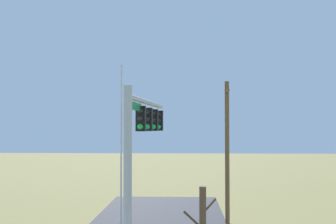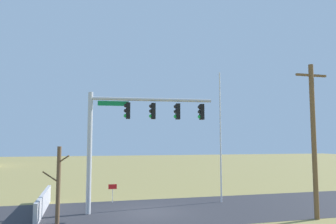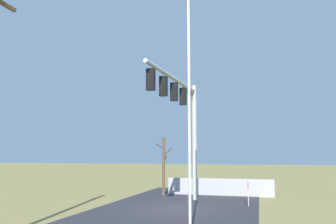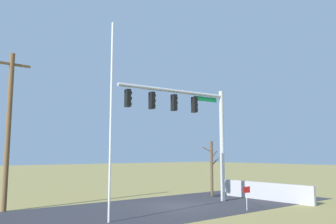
{
  "view_description": "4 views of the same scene",
  "coord_description": "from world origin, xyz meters",
  "px_view_note": "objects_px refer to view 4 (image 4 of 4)",
  "views": [
    {
      "loc": [
        17.93,
        1.6,
        5.55
      ],
      "look_at": [
        -0.86,
        0.85,
        6.24
      ],
      "focal_mm": 47.34,
      "sensor_mm": 36.0,
      "label": 1
    },
    {
      "loc": [
        3.88,
        18.93,
        4.06
      ],
      "look_at": [
        -1.32,
        -0.58,
        5.94
      ],
      "focal_mm": 34.57,
      "sensor_mm": 36.0,
      "label": 2
    },
    {
      "loc": [
        -16.6,
        -4.11,
        2.67
      ],
      "look_at": [
        -0.14,
        0.4,
        4.88
      ],
      "focal_mm": 35.45,
      "sensor_mm": 36.0,
      "label": 3
    },
    {
      "loc": [
        -12.8,
        -15.16,
        2.92
      ],
      "look_at": [
        -0.32,
        0.51,
        5.4
      ],
      "focal_mm": 36.41,
      "sensor_mm": 36.0,
      "label": 4
    }
  ],
  "objects_px": {
    "utility_pole": "(8,127)",
    "open_sign": "(247,193)",
    "flagpole": "(111,119)",
    "bare_tree": "(212,167)",
    "signal_mast": "(192,118)"
  },
  "relations": [
    {
      "from": "flagpole",
      "to": "bare_tree",
      "type": "relative_size",
      "value": 2.32
    },
    {
      "from": "utility_pole",
      "to": "open_sign",
      "type": "relative_size",
      "value": 6.82
    },
    {
      "from": "flagpole",
      "to": "utility_pole",
      "type": "distance_m",
      "value": 6.5
    },
    {
      "from": "utility_pole",
      "to": "open_sign",
      "type": "bearing_deg",
      "value": -36.84
    },
    {
      "from": "signal_mast",
      "to": "utility_pole",
      "type": "height_order",
      "value": "utility_pole"
    },
    {
      "from": "signal_mast",
      "to": "open_sign",
      "type": "height_order",
      "value": "signal_mast"
    },
    {
      "from": "open_sign",
      "to": "utility_pole",
      "type": "bearing_deg",
      "value": 143.16
    },
    {
      "from": "utility_pole",
      "to": "bare_tree",
      "type": "relative_size",
      "value": 2.16
    },
    {
      "from": "signal_mast",
      "to": "utility_pole",
      "type": "xyz_separation_m",
      "value": [
        -9.33,
        4.12,
        -0.74
      ]
    },
    {
      "from": "utility_pole",
      "to": "bare_tree",
      "type": "distance_m",
      "value": 13.53
    },
    {
      "from": "flagpole",
      "to": "utility_pole",
      "type": "relative_size",
      "value": 1.07
    },
    {
      "from": "flagpole",
      "to": "bare_tree",
      "type": "height_order",
      "value": "flagpole"
    },
    {
      "from": "open_sign",
      "to": "bare_tree",
      "type": "bearing_deg",
      "value": 60.49
    },
    {
      "from": "utility_pole",
      "to": "open_sign",
      "type": "distance_m",
      "value": 12.99
    },
    {
      "from": "signal_mast",
      "to": "flagpole",
      "type": "distance_m",
      "value": 6.75
    }
  ]
}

